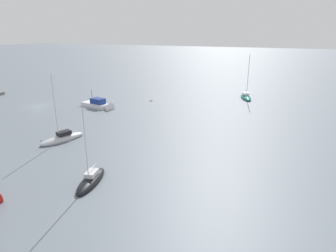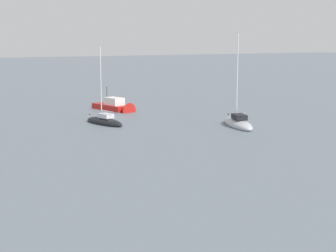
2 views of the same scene
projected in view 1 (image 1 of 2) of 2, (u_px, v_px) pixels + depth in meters
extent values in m
plane|color=slate|center=(38.00, 106.00, 63.35)|extent=(500.00, 500.00, 0.00)
ellipsoid|color=#ADB2B7|center=(62.00, 139.00, 43.53)|extent=(7.16, 4.03, 1.18)
cube|color=black|center=(64.00, 133.00, 43.51)|extent=(2.20, 1.73, 0.54)
cylinder|color=silver|center=(55.00, 106.00, 41.57)|extent=(0.12, 0.12, 9.00)
cylinder|color=silver|center=(65.00, 128.00, 43.55)|extent=(2.32, 0.84, 0.09)
sphere|color=black|center=(41.00, 141.00, 41.06)|extent=(0.16, 0.16, 0.16)
ellipsoid|color=#197266|center=(246.00, 98.00, 70.38)|extent=(7.31, 4.24, 1.21)
cube|color=white|center=(246.00, 94.00, 70.44)|extent=(2.26, 1.79, 0.55)
cylinder|color=silver|center=(248.00, 75.00, 68.21)|extent=(0.12, 0.12, 9.42)
cylinder|color=silver|center=(246.00, 91.00, 70.55)|extent=(2.36, 0.90, 0.09)
sphere|color=black|center=(249.00, 98.00, 67.10)|extent=(0.16, 0.16, 0.16)
ellipsoid|color=black|center=(91.00, 181.00, 31.51)|extent=(6.27, 2.98, 1.04)
cube|color=silver|center=(92.00, 173.00, 31.56)|extent=(1.87, 1.37, 0.47)
cylinder|color=silver|center=(85.00, 144.00, 29.71)|extent=(0.10, 0.10, 7.74)
cylinder|color=silver|center=(92.00, 168.00, 31.65)|extent=(2.08, 0.53, 0.08)
sphere|color=black|center=(78.00, 189.00, 28.74)|extent=(0.14, 0.14, 0.14)
cube|color=silver|center=(96.00, 106.00, 62.81)|extent=(3.80, 6.99, 1.10)
cone|color=silver|center=(107.00, 108.00, 60.98)|extent=(2.77, 2.76, 2.33)
cube|color=navy|center=(98.00, 101.00, 62.03)|extent=(2.43, 3.24, 1.10)
cube|color=#283847|center=(100.00, 101.00, 61.57)|extent=(1.73, 0.51, 0.77)
cylinder|color=black|center=(92.00, 94.00, 62.61)|extent=(0.07, 0.07, 1.54)
sphere|color=white|center=(151.00, 100.00, 68.07)|extent=(0.65, 0.65, 0.65)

